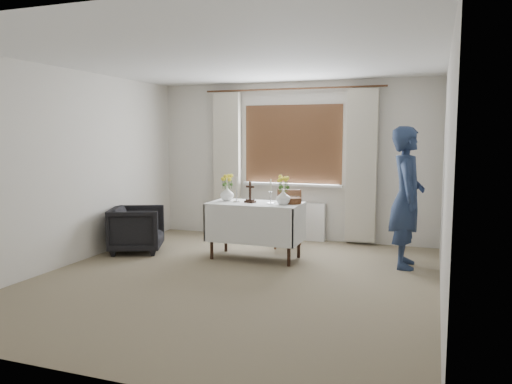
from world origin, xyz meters
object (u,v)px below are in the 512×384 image
(flower_vase_left, at_px, (227,194))
(flower_vase_right, at_px, (283,197))
(altar_table, at_px, (255,231))
(person, at_px, (407,197))
(wooden_chair, at_px, (288,219))
(armchair, at_px, (137,229))
(wooden_cross, at_px, (250,192))

(flower_vase_left, xyz_separation_m, flower_vase_right, (0.84, -0.10, -0.00))
(altar_table, bearing_deg, person, 7.29)
(wooden_chair, height_order, person, person)
(armchair, height_order, flower_vase_left, flower_vase_left)
(altar_table, relative_size, flower_vase_left, 6.28)
(altar_table, height_order, flower_vase_right, flower_vase_right)
(wooden_chair, xyz_separation_m, armchair, (-1.94, -1.03, -0.10))
(wooden_cross, distance_m, flower_vase_left, 0.38)
(armchair, relative_size, flower_vase_left, 3.64)
(person, bearing_deg, armchair, 92.06)
(altar_table, xyz_separation_m, wooden_cross, (-0.07, -0.02, 0.52))
(altar_table, relative_size, wooden_chair, 1.45)
(wooden_chair, distance_m, flower_vase_right, 0.97)
(person, relative_size, flower_vase_right, 9.00)
(wooden_chair, distance_m, armchair, 2.20)
(altar_table, xyz_separation_m, wooden_chair, (0.22, 0.81, 0.05))
(person, relative_size, flower_vase_left, 8.98)
(armchair, bearing_deg, flower_vase_left, -101.24)
(armchair, xyz_separation_m, wooden_cross, (1.66, 0.19, 0.58))
(armchair, bearing_deg, wooden_cross, -106.65)
(armchair, xyz_separation_m, person, (3.65, 0.46, 0.56))
(wooden_chair, xyz_separation_m, wooden_cross, (-0.29, -0.83, 0.48))
(altar_table, height_order, armchair, altar_table)
(wooden_cross, xyz_separation_m, flower_vase_right, (0.47, -0.02, -0.05))
(armchair, distance_m, flower_vase_left, 1.42)
(wooden_chair, height_order, wooden_cross, wooden_cross)
(armchair, distance_m, wooden_cross, 1.76)
(flower_vase_right, bearing_deg, flower_vase_left, 173.06)
(flower_vase_right, bearing_deg, person, 10.68)
(altar_table, relative_size, armchair, 1.73)
(altar_table, distance_m, flower_vase_left, 0.65)
(wooden_chair, height_order, flower_vase_left, flower_vase_left)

